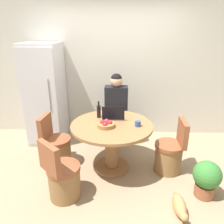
# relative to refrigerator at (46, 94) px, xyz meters

# --- Properties ---
(ground_plane) EXTENTS (12.00, 12.00, 0.00)m
(ground_plane) POSITION_rel_refrigerator_xyz_m (1.29, -1.15, -0.92)
(ground_plane) COLOR #9E8466
(wall_back) EXTENTS (7.00, 0.06, 2.60)m
(wall_back) POSITION_rel_refrigerator_xyz_m (1.29, 0.40, 0.38)
(wall_back) COLOR beige
(wall_back) RESTS_ON ground_plane
(refrigerator) EXTENTS (0.63, 0.72, 1.83)m
(refrigerator) POSITION_rel_refrigerator_xyz_m (0.00, 0.00, 0.00)
(refrigerator) COLOR silver
(refrigerator) RESTS_ON ground_plane
(dining_table) EXTENTS (1.19, 1.19, 0.75)m
(dining_table) POSITION_rel_refrigerator_xyz_m (1.26, -0.94, -0.38)
(dining_table) COLOR olive
(dining_table) RESTS_ON ground_plane
(chair_near_left_corner) EXTENTS (0.49, 0.49, 0.83)m
(chair_near_left_corner) POSITION_rel_refrigerator_xyz_m (0.67, -1.59, -0.63)
(chair_near_left_corner) COLOR olive
(chair_near_left_corner) RESTS_ON ground_plane
(chair_right_side) EXTENTS (0.42, 0.42, 0.83)m
(chair_right_side) POSITION_rel_refrigerator_xyz_m (2.14, -0.96, -0.63)
(chair_right_side) COLOR olive
(chair_right_side) RESTS_ON ground_plane
(chair_left_side) EXTENTS (0.43, 0.42, 0.83)m
(chair_left_side) POSITION_rel_refrigerator_xyz_m (0.39, -0.86, -0.63)
(chair_left_side) COLOR olive
(chair_left_side) RESTS_ON ground_plane
(person_seated) EXTENTS (0.40, 0.37, 1.34)m
(person_seated) POSITION_rel_refrigerator_xyz_m (1.31, -0.12, -0.17)
(person_seated) COLOR #2D2D38
(person_seated) RESTS_ON ground_plane
(laptop) EXTENTS (0.33, 0.21, 0.22)m
(laptop) POSITION_rel_refrigerator_xyz_m (1.28, -0.76, -0.11)
(laptop) COLOR #B7B7BC
(laptop) RESTS_ON dining_table
(fruit_bowl) EXTENTS (0.24, 0.24, 0.10)m
(fruit_bowl) POSITION_rel_refrigerator_xyz_m (1.19, -1.04, -0.12)
(fruit_bowl) COLOR olive
(fruit_bowl) RESTS_ON dining_table
(coffee_cup) EXTENTS (0.08, 0.08, 0.08)m
(coffee_cup) POSITION_rel_refrigerator_xyz_m (1.63, -1.00, -0.12)
(coffee_cup) COLOR #2D4C84
(coffee_cup) RESTS_ON dining_table
(bottle) EXTENTS (0.06, 0.06, 0.26)m
(bottle) POSITION_rel_refrigerator_xyz_m (1.05, -0.69, -0.06)
(bottle) COLOR black
(bottle) RESTS_ON dining_table
(cat) EXTENTS (0.15, 0.48, 0.19)m
(cat) POSITION_rel_refrigerator_xyz_m (2.10, -1.80, -0.82)
(cat) COLOR tan
(cat) RESTS_ON ground_plane
(potted_plant) EXTENTS (0.35, 0.35, 0.50)m
(potted_plant) POSITION_rel_refrigerator_xyz_m (2.49, -1.50, -0.64)
(potted_plant) COLOR #935638
(potted_plant) RESTS_ON ground_plane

